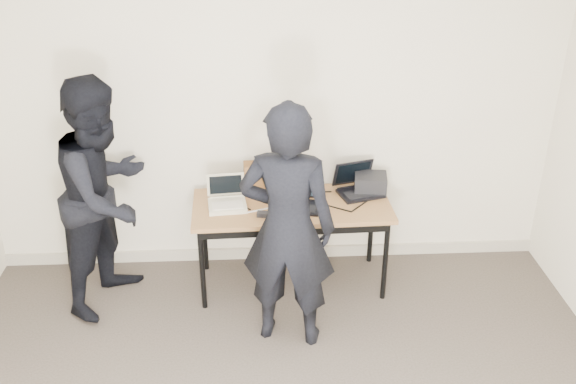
{
  "coord_description": "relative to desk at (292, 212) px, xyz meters",
  "views": [
    {
      "loc": [
        -0.11,
        -2.44,
        3.01
      ],
      "look_at": [
        0.1,
        1.6,
        0.95
      ],
      "focal_mm": 40.0,
      "sensor_mm": 36.0,
      "label": 1
    }
  ],
  "objects": [
    {
      "name": "person_observer",
      "position": [
        -1.36,
        -0.08,
        0.23
      ],
      "size": [
        0.97,
        1.06,
        1.77
      ],
      "primitive_type": "imported",
      "rotation": [
        0.0,
        0.0,
        1.14
      ],
      "color": "black",
      "rests_on": "ground"
    },
    {
      "name": "desk",
      "position": [
        0.0,
        0.0,
        0.0
      ],
      "size": [
        1.52,
        0.7,
        0.72
      ],
      "rotation": [
        0.0,
        0.0,
        0.03
      ],
      "color": "brown",
      "rests_on": "ground"
    },
    {
      "name": "power_brick",
      "position": [
        -0.22,
        -0.17,
        0.08
      ],
      "size": [
        0.1,
        0.07,
        0.03
      ],
      "primitive_type": "cube",
      "rotation": [
        0.0,
        0.0,
        -0.17
      ],
      "color": "black",
      "rests_on": "desk"
    },
    {
      "name": "laptop_right",
      "position": [
        0.53,
        0.19,
        0.11
      ],
      "size": [
        0.39,
        0.38,
        0.23
      ],
      "rotation": [
        0.0,
        0.0,
        0.29
      ],
      "color": "black",
      "rests_on": "desk"
    },
    {
      "name": "cables",
      "position": [
        0.04,
        -0.01,
        0.06
      ],
      "size": [
        1.15,
        0.41,
        0.01
      ],
      "rotation": [
        0.0,
        0.0,
        -0.12
      ],
      "color": "black",
      "rests_on": "desk"
    },
    {
      "name": "tissue",
      "position": [
        -0.15,
        0.23,
        0.34
      ],
      "size": [
        0.14,
        0.12,
        0.08
      ],
      "primitive_type": "ellipsoid",
      "rotation": [
        0.0,
        0.0,
        0.14
      ],
      "color": "white",
      "rests_on": "leather_satchel"
    },
    {
      "name": "person_typist",
      "position": [
        -0.06,
        -0.63,
        0.22
      ],
      "size": [
        0.72,
        0.55,
        1.76
      ],
      "primitive_type": "imported",
      "rotation": [
        0.0,
        0.0,
        2.92
      ],
      "color": "black",
      "rests_on": "ground"
    },
    {
      "name": "laptop_beige",
      "position": [
        -0.49,
        0.01,
        0.1
      ],
      "size": [
        0.31,
        0.3,
        0.23
      ],
      "rotation": [
        0.0,
        0.0,
        0.1
      ],
      "color": "#C1BA9B",
      "rests_on": "desk"
    },
    {
      "name": "baseboard",
      "position": [
        -0.14,
        0.39,
        -0.61
      ],
      "size": [
        4.5,
        0.03,
        0.1
      ],
      "primitive_type": "cube",
      "color": "#B0A792",
      "rests_on": "ground"
    },
    {
      "name": "equipment_box",
      "position": [
        0.63,
        0.19,
        0.13
      ],
      "size": [
        0.27,
        0.24,
        0.14
      ],
      "primitive_type": "cube",
      "rotation": [
        0.0,
        0.0,
        -0.14
      ],
      "color": "black",
      "rests_on": "desk"
    },
    {
      "name": "leather_satchel",
      "position": [
        -0.18,
        0.23,
        0.19
      ],
      "size": [
        0.37,
        0.19,
        0.25
      ],
      "rotation": [
        0.0,
        0.0,
        0.05
      ],
      "color": "#573516",
      "rests_on": "desk"
    },
    {
      "name": "room",
      "position": [
        -0.14,
        -1.84,
        0.69
      ],
      "size": [
        4.6,
        4.6,
        2.8
      ],
      "color": "#423932",
      "rests_on": "ground"
    },
    {
      "name": "laptop_center",
      "position": [
        0.08,
        -0.02,
        0.11
      ],
      "size": [
        0.33,
        0.33,
        0.22
      ],
      "rotation": [
        0.0,
        0.0,
        -0.22
      ],
      "color": "black",
      "rests_on": "desk"
    }
  ]
}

